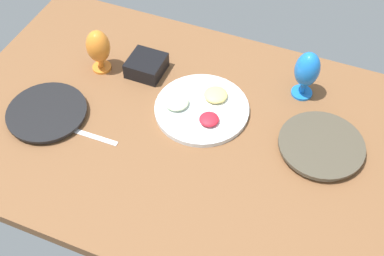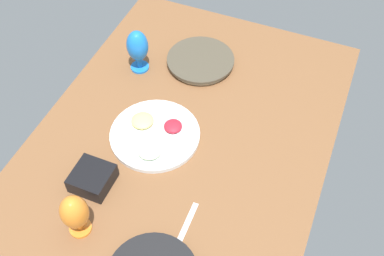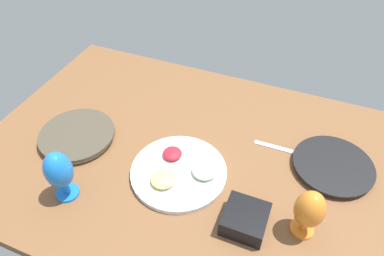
% 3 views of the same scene
% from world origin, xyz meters
% --- Properties ---
extents(ground_plane, '(1.60, 1.04, 0.04)m').
position_xyz_m(ground_plane, '(0.00, 0.00, -0.02)').
color(ground_plane, brown).
extents(dinner_plate_left, '(0.28, 0.28, 0.03)m').
position_xyz_m(dinner_plate_left, '(-0.45, -0.08, 0.02)').
color(dinner_plate_left, beige).
rests_on(dinner_plate_left, ground_plane).
extents(dinner_plate_right, '(0.28, 0.28, 0.02)m').
position_xyz_m(dinner_plate_right, '(0.45, 0.13, 0.01)').
color(dinner_plate_right, '#4C4C51').
rests_on(dinner_plate_right, ground_plane).
extents(fruit_platter, '(0.33, 0.33, 0.04)m').
position_xyz_m(fruit_platter, '(-0.03, -0.09, 0.01)').
color(fruit_platter, silver).
rests_on(fruit_platter, ground_plane).
extents(hurricane_glass_blue, '(0.09, 0.09, 0.19)m').
position_xyz_m(hurricane_glass_blue, '(-0.34, -0.31, 0.11)').
color(hurricane_glass_blue, blue).
rests_on(hurricane_glass_blue, ground_plane).
extents(hurricane_glass_orange, '(0.09, 0.09, 0.17)m').
position_xyz_m(hurricane_glass_orange, '(0.39, -0.15, 0.10)').
color(hurricane_glass_orange, orange).
rests_on(hurricane_glass_orange, ground_plane).
extents(square_bowl_black, '(0.13, 0.13, 0.06)m').
position_xyz_m(square_bowl_black, '(0.23, -0.20, 0.03)').
color(square_bowl_black, black).
rests_on(square_bowl_black, ground_plane).
extents(fork_by_right_plate, '(0.18, 0.02, 0.01)m').
position_xyz_m(fork_by_right_plate, '(0.26, 0.15, 0.00)').
color(fork_by_right_plate, silver).
rests_on(fork_by_right_plate, ground_plane).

